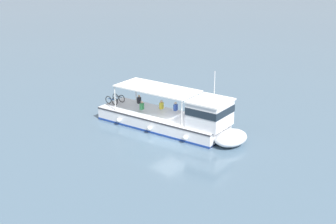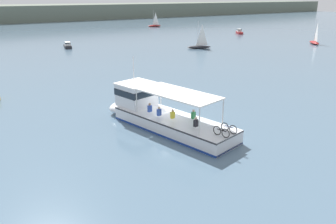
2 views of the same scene
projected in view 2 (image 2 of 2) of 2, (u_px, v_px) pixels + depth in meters
ground_plane at (169, 121)px, 28.67m from camera, size 400.00×400.00×0.00m
ferry_main at (159, 114)px, 27.38m from camera, size 5.67×13.07×5.32m
sailboat_off_bow at (154, 25)px, 114.04m from camera, size 4.91×1.86×5.40m
motorboat_near_port at (239, 32)px, 93.35m from camera, size 3.01×3.74×1.26m
sailboat_horizon_west at (199, 46)px, 67.37m from camera, size 4.94×3.31×5.40m
sailboat_mid_channel at (314, 41)px, 73.67m from camera, size 4.12×4.60×5.40m
motorboat_horizon_east at (68, 45)px, 68.08m from camera, size 2.00×3.79×1.26m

